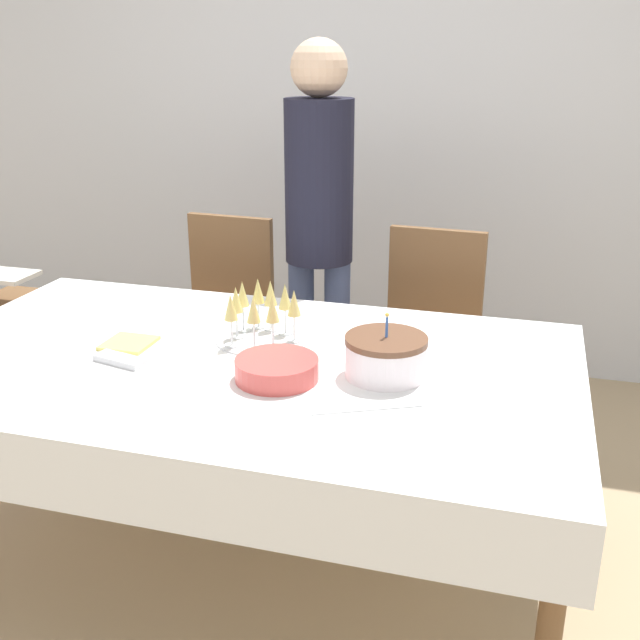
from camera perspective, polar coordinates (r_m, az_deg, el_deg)
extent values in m
plane|color=tan|center=(2.71, -5.63, -17.96)|extent=(12.00, 12.00, 0.00)
cube|color=silver|center=(4.05, 4.28, 15.48)|extent=(8.00, 0.05, 2.70)
cube|color=white|center=(2.33, -6.25, -3.27)|extent=(2.04, 1.17, 0.03)
cube|color=white|center=(2.37, -6.17, -5.27)|extent=(2.07, 1.20, 0.21)
cylinder|color=brown|center=(3.34, -18.01, -3.93)|extent=(0.06, 0.06, 0.73)
cylinder|color=brown|center=(2.82, 16.93, -8.34)|extent=(0.06, 0.06, 0.73)
cube|color=brown|center=(3.32, -8.02, -1.61)|extent=(0.45, 0.45, 0.04)
cube|color=brown|center=(3.40, -6.76, 3.75)|extent=(0.40, 0.06, 0.50)
cylinder|color=brown|center=(3.20, -6.42, -7.08)|extent=(0.04, 0.04, 0.43)
cylinder|color=brown|center=(3.36, -11.99, -6.03)|extent=(0.04, 0.04, 0.43)
cylinder|color=brown|center=(3.49, -3.85, -4.57)|extent=(0.04, 0.04, 0.43)
cylinder|color=brown|center=(3.64, -9.07, -3.73)|extent=(0.04, 0.04, 0.43)
cube|color=brown|center=(3.09, 7.80, -3.34)|extent=(0.45, 0.45, 0.04)
cube|color=brown|center=(3.17, 8.78, 2.46)|extent=(0.40, 0.06, 0.50)
cylinder|color=brown|center=(3.00, 10.21, -9.22)|extent=(0.04, 0.04, 0.43)
cylinder|color=brown|center=(3.07, 3.53, -8.22)|extent=(0.04, 0.04, 0.43)
cylinder|color=brown|center=(3.32, 11.34, -6.32)|extent=(0.04, 0.04, 0.43)
cylinder|color=brown|center=(3.38, 5.29, -5.49)|extent=(0.04, 0.04, 0.43)
cylinder|color=white|center=(2.18, 5.04, -2.98)|extent=(0.24, 0.24, 0.10)
cylinder|color=brown|center=(2.16, 5.08, -1.51)|extent=(0.24, 0.24, 0.02)
cylinder|color=#3F72D8|center=(2.15, 5.11, -0.54)|extent=(0.01, 0.01, 0.06)
sphere|color=#F9CC4C|center=(2.13, 5.15, 0.41)|extent=(0.01, 0.01, 0.01)
cylinder|color=silver|center=(2.47, -4.45, -1.41)|extent=(0.30, 0.30, 0.01)
cylinder|color=silver|center=(2.43, -1.96, -1.57)|extent=(0.05, 0.05, 0.00)
cylinder|color=silver|center=(2.42, -1.97, -0.59)|extent=(0.01, 0.01, 0.08)
cone|color=#E0CC72|center=(2.39, -1.99, 1.32)|extent=(0.04, 0.04, 0.08)
cylinder|color=silver|center=(2.49, -2.63, -1.01)|extent=(0.05, 0.05, 0.00)
cylinder|color=silver|center=(2.48, -2.65, -0.05)|extent=(0.01, 0.01, 0.08)
cone|color=#E0CC72|center=(2.45, -2.68, 1.82)|extent=(0.04, 0.04, 0.08)
cylinder|color=silver|center=(2.53, -3.73, -0.70)|extent=(0.05, 0.05, 0.00)
cylinder|color=silver|center=(2.52, -3.75, 0.25)|extent=(0.01, 0.01, 0.08)
cone|color=#E0CC72|center=(2.49, -3.79, 2.09)|extent=(0.04, 0.04, 0.08)
cylinder|color=silver|center=(2.56, -4.67, -0.51)|extent=(0.05, 0.05, 0.00)
cylinder|color=silver|center=(2.54, -4.70, 0.43)|extent=(0.01, 0.01, 0.08)
cone|color=#E0CC72|center=(2.52, -4.75, 2.25)|extent=(0.04, 0.04, 0.08)
cylinder|color=silver|center=(2.53, -5.83, -0.77)|extent=(0.05, 0.05, 0.00)
cylinder|color=silver|center=(2.52, -5.87, 0.18)|extent=(0.01, 0.01, 0.08)
cone|color=#E0CC72|center=(2.49, -5.93, 2.02)|extent=(0.04, 0.04, 0.08)
cylinder|color=silver|center=(2.47, -6.31, -1.28)|extent=(0.05, 0.05, 0.00)
cylinder|color=silver|center=(2.46, -6.35, -0.32)|extent=(0.01, 0.01, 0.08)
cone|color=#E0CC72|center=(2.43, -6.43, 1.56)|extent=(0.04, 0.04, 0.08)
cylinder|color=silver|center=(2.41, -6.70, -1.92)|extent=(0.05, 0.05, 0.00)
cylinder|color=silver|center=(2.39, -6.75, -0.93)|extent=(0.01, 0.01, 0.08)
cone|color=#E0CC72|center=(2.36, -6.83, 1.00)|extent=(0.04, 0.04, 0.08)
cylinder|color=silver|center=(2.38, -5.00, -2.12)|extent=(0.05, 0.05, 0.00)
cylinder|color=silver|center=(2.36, -5.03, -1.12)|extent=(0.01, 0.01, 0.08)
cone|color=#E0CC72|center=(2.33, -5.10, 0.83)|extent=(0.04, 0.04, 0.08)
cylinder|color=silver|center=(2.38, -3.58, -2.08)|extent=(0.05, 0.05, 0.00)
cylinder|color=silver|center=(2.36, -3.60, -1.08)|extent=(0.01, 0.01, 0.08)
cone|color=#E0CC72|center=(2.33, -3.65, 0.87)|extent=(0.04, 0.04, 0.08)
cylinder|color=#CC4C47|center=(2.17, -3.29, -4.43)|extent=(0.24, 0.24, 0.01)
cylinder|color=#CC4C47|center=(2.17, -3.30, -4.26)|extent=(0.24, 0.24, 0.01)
cylinder|color=#CC4C47|center=(2.17, -3.30, -4.09)|extent=(0.24, 0.24, 0.01)
cylinder|color=#CC4C47|center=(2.16, -3.31, -3.93)|extent=(0.24, 0.24, 0.01)
cylinder|color=#CC4C47|center=(2.16, -3.31, -3.76)|extent=(0.24, 0.24, 0.01)
cylinder|color=#CC4C47|center=(2.16, -3.31, -3.59)|extent=(0.24, 0.24, 0.01)
cylinder|color=#CC4C47|center=(2.16, -3.32, -3.41)|extent=(0.24, 0.24, 0.01)
cylinder|color=#CC4C47|center=(2.15, -3.32, -3.24)|extent=(0.24, 0.24, 0.01)
cylinder|color=#CC4C47|center=(2.15, -3.32, -3.07)|extent=(0.24, 0.24, 0.01)
cube|color=silver|center=(2.00, 3.56, -6.79)|extent=(0.28, 0.15, 0.00)
cube|color=silver|center=(2.36, -14.98, -2.95)|extent=(0.18, 0.10, 0.02)
cube|color=#E0D166|center=(2.49, -14.36, -1.72)|extent=(0.15, 0.15, 0.01)
cylinder|color=#3F4C72|center=(3.31, -1.40, -2.24)|extent=(0.11, 0.11, 0.83)
cylinder|color=#3F4C72|center=(3.27, 1.28, -2.53)|extent=(0.11, 0.11, 0.83)
cylinder|color=black|center=(3.08, -0.07, 10.47)|extent=(0.28, 0.28, 0.66)
sphere|color=#D8B293|center=(3.04, -0.07, 18.67)|extent=(0.22, 0.22, 0.22)
cube|color=brown|center=(3.81, -22.11, 1.44)|extent=(0.30, 0.30, 0.03)
cylinder|color=brown|center=(3.75, -21.22, -3.31)|extent=(0.03, 0.03, 0.54)
cylinder|color=brown|center=(4.04, -21.90, -1.75)|extent=(0.03, 0.03, 0.54)
cylinder|color=brown|center=(3.92, -19.34, -2.11)|extent=(0.03, 0.03, 0.54)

